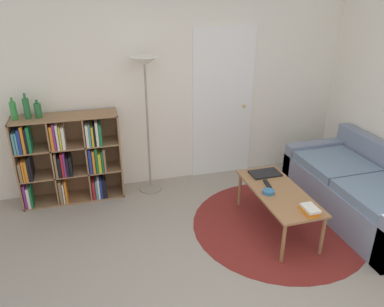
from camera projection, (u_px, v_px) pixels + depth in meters
wall_back at (178, 85)px, 4.72m from camera, size 7.55×0.11×2.60m
rug at (278, 224)px, 4.17m from camera, size 1.90×1.90×0.01m
bookshelf at (67, 158)px, 4.48m from camera, size 1.19×0.34×1.08m
floor_lamp at (145, 82)px, 4.34m from camera, size 0.31×0.31×1.71m
couch at (365, 192)px, 4.28m from camera, size 0.94×1.88×0.76m
coffee_table at (279, 195)px, 3.96m from camera, size 0.50×1.14×0.46m
laptop at (265, 173)px, 4.30m from camera, size 0.34×0.22×0.02m
bowl at (269, 192)px, 3.89m from camera, size 0.12×0.12×0.04m
book_stack_on_table at (310, 210)px, 3.55m from camera, size 0.13×0.19×0.07m
remote at (267, 184)px, 4.07m from camera, size 0.07×0.18×0.02m
bottle_left at (14, 111)px, 4.11m from camera, size 0.07×0.07×0.25m
bottle_middle at (27, 108)px, 4.13m from camera, size 0.07×0.07×0.29m
bottle_right at (38, 110)px, 4.18m from camera, size 0.08×0.08×0.21m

